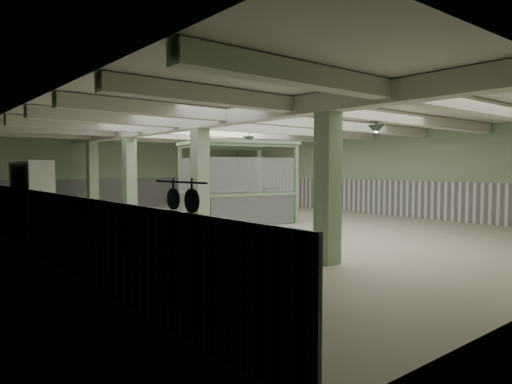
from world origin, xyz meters
TOP-DOWN VIEW (x-y plane):
  - floor at (0.00, 0.00)m, footprint 20.00×20.00m
  - ceiling at (0.00, 0.00)m, footprint 14.00×20.00m
  - wall_back at (0.00, 10.00)m, footprint 14.00×0.02m
  - wall_left at (-7.00, 0.00)m, footprint 0.02×20.00m
  - wall_right at (7.00, 0.00)m, footprint 0.02×20.00m
  - wainscot_left at (-6.97, 0.00)m, footprint 0.05×19.90m
  - wainscot_right at (6.97, 0.00)m, footprint 0.05×19.90m
  - wainscot_back at (0.00, 9.97)m, footprint 13.90×0.05m
  - girder at (-2.50, 0.00)m, footprint 0.45×19.90m
  - beam_a at (0.00, -7.50)m, footprint 13.90×0.35m
  - beam_b at (0.00, -5.00)m, footprint 13.90×0.35m
  - beam_c at (0.00, -2.50)m, footprint 13.90×0.35m
  - beam_d at (0.00, 0.00)m, footprint 13.90×0.35m
  - beam_e at (0.00, 2.50)m, footprint 13.90×0.35m
  - beam_f at (0.00, 5.00)m, footprint 13.90×0.35m
  - beam_g at (0.00, 7.50)m, footprint 13.90×0.35m
  - column_a at (-2.50, -6.00)m, footprint 0.42×0.42m
  - column_b at (-2.50, -1.00)m, footprint 0.42×0.42m
  - column_c at (-2.50, 4.00)m, footprint 0.42×0.42m
  - column_d at (-2.50, 8.00)m, footprint 0.42×0.42m
  - hook_rail at (-6.93, -7.60)m, footprint 0.02×1.20m
  - pendant_front at (0.50, -5.00)m, footprint 0.44×0.44m
  - pendant_mid at (0.50, 0.50)m, footprint 0.44×0.44m
  - pendant_back at (0.50, 5.50)m, footprint 0.44×0.44m
  - prep_counter at (-6.54, -5.17)m, footprint 0.83×4.75m
  - pitcher_near at (-6.53, -6.74)m, footprint 0.22×0.25m
  - pitcher_far at (-6.49, -4.15)m, footprint 0.24×0.27m
  - veg_colander at (-6.52, -3.68)m, footprint 0.56×0.56m
  - orange_bowl at (-6.59, -5.04)m, footprint 0.32×0.32m
  - skillet_near at (-6.88, -7.79)m, footprint 0.04×0.29m
  - skillet_far at (-6.88, -7.34)m, footprint 0.04×0.27m
  - walkin_cooler at (-6.62, 1.00)m, footprint 1.06×2.44m
  - guard_booth at (0.52, 1.26)m, footprint 4.26×3.81m
  - filing_cabinet at (2.52, 1.60)m, footprint 0.59×0.69m

SIDE VIEW (x-z plane):
  - floor at x=0.00m, z-range 0.00..0.00m
  - prep_counter at x=-6.54m, z-range 0.01..0.92m
  - filing_cabinet at x=2.52m, z-range 0.00..1.25m
  - wainscot_left at x=-6.97m, z-range 0.00..1.50m
  - wainscot_right at x=6.97m, z-range 0.00..1.50m
  - wainscot_back at x=0.00m, z-range 0.00..1.50m
  - orange_bowl at x=-6.59m, z-range 0.90..0.99m
  - veg_colander at x=-6.52m, z-range 0.90..1.10m
  - pitcher_near at x=-6.53m, z-range 0.90..1.19m
  - pitcher_far at x=-6.49m, z-range 0.90..1.21m
  - walkin_cooler at x=-6.62m, z-range 0.00..2.24m
  - skillet_near at x=-6.88m, z-range 1.49..1.77m
  - skillet_far at x=-6.88m, z-range 1.49..1.77m
  - wall_back at x=0.00m, z-range 0.00..3.60m
  - wall_left at x=-7.00m, z-range 0.00..3.60m
  - wall_right at x=7.00m, z-range 0.00..3.60m
  - column_a at x=-2.50m, z-range 0.00..3.60m
  - column_b at x=-2.50m, z-range 0.00..3.60m
  - column_c at x=-2.50m, z-range 0.00..3.60m
  - column_d at x=-2.50m, z-range 0.00..3.60m
  - hook_rail at x=-6.93m, z-range 1.84..1.86m
  - guard_booth at x=0.52m, z-range 0.48..3.47m
  - pendant_front at x=0.50m, z-range 2.94..3.16m
  - pendant_mid at x=0.50m, z-range 2.94..3.16m
  - pendant_back at x=0.50m, z-range 2.94..3.16m
  - girder at x=-2.50m, z-range 3.18..3.58m
  - beam_a at x=0.00m, z-range 3.26..3.58m
  - beam_b at x=0.00m, z-range 3.26..3.58m
  - beam_c at x=0.00m, z-range 3.26..3.58m
  - beam_d at x=0.00m, z-range 3.26..3.58m
  - beam_e at x=0.00m, z-range 3.26..3.58m
  - beam_f at x=0.00m, z-range 3.26..3.58m
  - beam_g at x=0.00m, z-range 3.26..3.58m
  - ceiling at x=0.00m, z-range 3.59..3.61m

